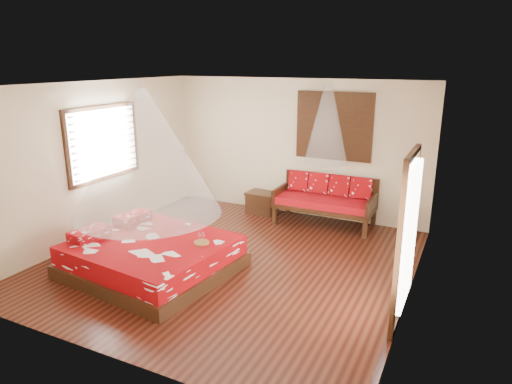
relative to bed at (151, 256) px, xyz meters
The scene contains 10 objects.
room 1.70m from the bed, 41.95° to the left, with size 5.54×5.54×2.84m.
bed is the anchor object (origin of this frame).
daybed 3.68m from the bed, 61.50° to the left, with size 1.92×0.85×0.97m.
storage_chest 3.31m from the bed, 84.05° to the left, with size 0.67×0.50×0.45m.
shutter_panel 4.29m from the bed, 63.78° to the left, with size 1.52×0.06×1.32m.
window_left 2.52m from the bed, 149.71° to the left, with size 0.10×1.74×1.34m.
glazed_door 3.75m from the bed, ahead, with size 0.08×1.02×2.16m.
wine_tray 0.86m from the bed, 18.14° to the left, with size 0.23×0.23×0.19m.
mosquito_net_main 1.60m from the bed, ahead, with size 2.16×2.16×1.80m, color white.
mosquito_net_daybed 3.96m from the bed, 60.45° to the left, with size 0.82×0.82×1.50m, color white.
Camera 1 is at (3.34, -5.93, 3.15)m, focal length 32.00 mm.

